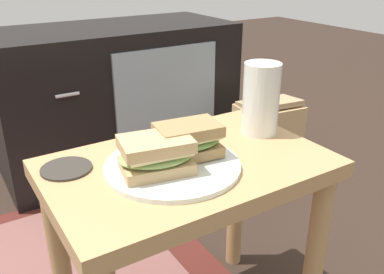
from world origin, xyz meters
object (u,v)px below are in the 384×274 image
Objects in this scene: sandwich_front at (156,155)px; coaster at (66,169)px; tv_cabinet at (117,97)px; beer_glass at (261,100)px; plate at (173,166)px; paper_bag at (267,139)px; sandwich_back at (187,141)px.

coaster is (-0.14, 0.11, -0.04)m from sandwich_front.
tv_cabinet reaches higher than coaster.
beer_glass is 0.44m from coaster.
sandwich_front reaches higher than plate.
sandwich_front is 0.95× the size of beer_glass.
paper_bag is at bearing 44.97° from beer_glass.
coaster is (-0.43, 0.05, -0.08)m from beer_glass.
sandwich_back is at bearing -23.54° from coaster.
tv_cabinet is 2.93× the size of paper_bag.
tv_cabinet is 0.64m from paper_bag.
sandwich_back is (-0.24, -0.95, 0.22)m from tv_cabinet.
coaster is (-0.21, 0.09, -0.04)m from sandwich_back.
sandwich_front is 1.08× the size of sandwich_back.
tv_cabinet is 6.20× the size of sandwich_front.
coaster is at bearing -117.83° from tv_cabinet.
sandwich_front is at bearing -108.05° from tv_cabinet.
sandwich_back reaches higher than coaster.
tv_cabinet is 3.65× the size of plate.
sandwich_front is at bearing -166.55° from plate.
sandwich_front is at bearing -168.98° from beer_glass.
paper_bag is (0.44, -0.45, -0.13)m from tv_cabinet.
sandwich_front is 0.30m from beer_glass.
coaster is at bearing 140.54° from sandwich_front.
beer_glass is 0.75m from paper_bag.
sandwich_back is (0.04, 0.01, 0.04)m from plate.
tv_cabinet is at bearing 73.92° from plate.
paper_bag is at bearing 35.31° from plate.
tv_cabinet is 1.01m from plate.
sandwich_front is 0.47× the size of paper_bag.
tv_cabinet is 6.72× the size of sandwich_back.
coaster is (-0.18, 0.10, -0.00)m from plate.
sandwich_back is 0.24m from coaster.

